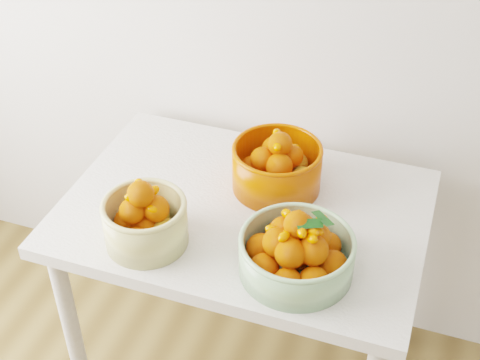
# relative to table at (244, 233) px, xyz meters

# --- Properties ---
(table) EXTENTS (1.00, 0.70, 0.75)m
(table) POSITION_rel_table_xyz_m (0.00, 0.00, 0.00)
(table) COLOR silver
(table) RESTS_ON ground
(bowl_cream) EXTENTS (0.28, 0.28, 0.19)m
(bowl_cream) POSITION_rel_table_xyz_m (-0.19, -0.21, 0.17)
(bowl_cream) COLOR #C6BA77
(bowl_cream) RESTS_ON table
(bowl_green) EXTENTS (0.33, 0.33, 0.18)m
(bowl_green) POSITION_rel_table_xyz_m (0.20, -0.19, 0.16)
(bowl_green) COLOR #8DB585
(bowl_green) RESTS_ON table
(bowl_orange) EXTENTS (0.32, 0.32, 0.18)m
(bowl_orange) POSITION_rel_table_xyz_m (0.06, 0.12, 0.17)
(bowl_orange) COLOR #C63A01
(bowl_orange) RESTS_ON table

